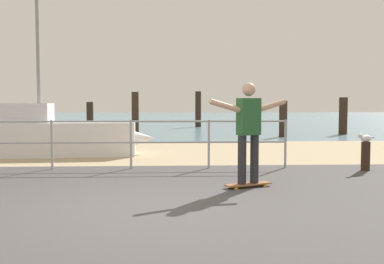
{
  "coord_description": "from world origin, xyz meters",
  "views": [
    {
      "loc": [
        0.56,
        -5.54,
        1.4
      ],
      "look_at": [
        0.9,
        2.0,
        0.9
      ],
      "focal_mm": 40.62,
      "sensor_mm": 36.0,
      "label": 1
    }
  ],
  "objects_px": {
    "sailboat": "(58,136)",
    "seagull": "(366,138)",
    "bollard_short": "(366,157)",
    "skateboard": "(248,184)",
    "skateboarder": "(249,127)"
  },
  "relations": [
    {
      "from": "bollard_short",
      "to": "skateboarder",
      "type": "bearing_deg",
      "value": -148.49
    },
    {
      "from": "sailboat",
      "to": "skateboard",
      "type": "height_order",
      "value": "sailboat"
    },
    {
      "from": "skateboard",
      "to": "bollard_short",
      "type": "xyz_separation_m",
      "value": [
        2.72,
        1.67,
        0.24
      ]
    },
    {
      "from": "sailboat",
      "to": "skateboarder",
      "type": "distance_m",
      "value": 6.36
    },
    {
      "from": "sailboat",
      "to": "seagull",
      "type": "height_order",
      "value": "sailboat"
    },
    {
      "from": "bollard_short",
      "to": "seagull",
      "type": "distance_m",
      "value": 0.38
    },
    {
      "from": "seagull",
      "to": "bollard_short",
      "type": "bearing_deg",
      "value": 30.99
    },
    {
      "from": "sailboat",
      "to": "skateboarder",
      "type": "xyz_separation_m",
      "value": [
        4.3,
        -4.66,
        0.49
      ]
    },
    {
      "from": "skateboard",
      "to": "skateboarder",
      "type": "height_order",
      "value": "skateboarder"
    },
    {
      "from": "bollard_short",
      "to": "seagull",
      "type": "bearing_deg",
      "value": -149.01
    },
    {
      "from": "skateboard",
      "to": "bollard_short",
      "type": "distance_m",
      "value": 3.2
    },
    {
      "from": "skateboard",
      "to": "bollard_short",
      "type": "relative_size",
      "value": 1.33
    },
    {
      "from": "sailboat",
      "to": "seagull",
      "type": "xyz_separation_m",
      "value": [
        7.01,
        -3.0,
        0.16
      ]
    },
    {
      "from": "skateboard",
      "to": "skateboarder",
      "type": "bearing_deg",
      "value": -153.43
    },
    {
      "from": "skateboarder",
      "to": "sailboat",
      "type": "bearing_deg",
      "value": 132.7
    }
  ]
}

